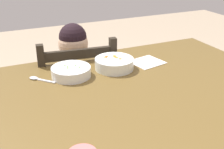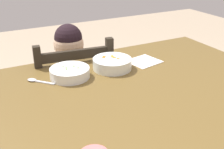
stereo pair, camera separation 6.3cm
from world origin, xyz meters
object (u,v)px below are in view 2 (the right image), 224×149
(bowl_of_peas, at_px, (70,72))
(dining_table, at_px, (124,110))
(dining_chair, at_px, (73,106))
(spoon, at_px, (36,81))
(child_figure, at_px, (72,79))
(bowl_of_carrots, at_px, (112,63))

(bowl_of_peas, bearing_deg, dining_table, -54.24)
(dining_chair, distance_m, spoon, 0.51)
(dining_table, xyz_separation_m, dining_chair, (-0.06, 0.53, -0.24))
(child_figure, bearing_deg, dining_chair, 133.61)
(child_figure, xyz_separation_m, bowl_of_peas, (-0.11, -0.29, 0.18))
(bowl_of_peas, xyz_separation_m, spoon, (-0.15, 0.03, -0.02))
(bowl_of_peas, xyz_separation_m, bowl_of_carrots, (0.22, 0.00, 0.00))
(dining_table, bearing_deg, child_figure, 95.81)
(dining_table, relative_size, dining_chair, 1.68)
(dining_chair, xyz_separation_m, bowl_of_carrots, (0.12, -0.30, 0.37))
(dining_table, bearing_deg, dining_chair, 96.40)
(child_figure, xyz_separation_m, spoon, (-0.26, -0.26, 0.16))
(dining_table, height_order, dining_chair, dining_chair)
(dining_table, relative_size, child_figure, 1.58)
(bowl_of_peas, height_order, spoon, bowl_of_peas)
(dining_chair, distance_m, child_figure, 0.19)
(child_figure, height_order, bowl_of_carrots, child_figure)
(dining_table, distance_m, bowl_of_carrots, 0.27)
(bowl_of_peas, distance_m, bowl_of_carrots, 0.22)
(dining_chair, relative_size, child_figure, 0.94)
(dining_table, height_order, bowl_of_carrots, bowl_of_carrots)
(child_figure, relative_size, bowl_of_carrots, 4.88)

